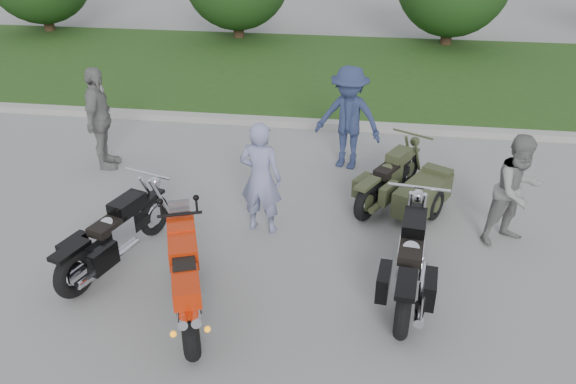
# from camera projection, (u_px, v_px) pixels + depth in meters

# --- Properties ---
(ground) EXTENTS (80.00, 80.00, 0.00)m
(ground) POSITION_uv_depth(u_px,v_px,m) (240.00, 295.00, 7.46)
(ground) COLOR gray
(ground) RESTS_ON ground
(curb) EXTENTS (60.00, 0.30, 0.15)m
(curb) POSITION_uv_depth(u_px,v_px,m) (297.00, 123.00, 12.63)
(curb) COLOR #A3A19A
(curb) RESTS_ON ground
(grass_strip) EXTENTS (60.00, 8.00, 0.14)m
(grass_strip) POSITION_uv_depth(u_px,v_px,m) (315.00, 70.00, 16.23)
(grass_strip) COLOR #35591E
(grass_strip) RESTS_ON ground
(sportbike_red) EXTENTS (0.91, 2.05, 1.01)m
(sportbike_red) POSITION_uv_depth(u_px,v_px,m) (186.00, 277.00, 6.83)
(sportbike_red) COLOR black
(sportbike_red) RESTS_ON ground
(cruiser_left) EXTENTS (0.85, 2.25, 0.89)m
(cruiser_left) POSITION_uv_depth(u_px,v_px,m) (112.00, 238.00, 7.83)
(cruiser_left) COLOR black
(cruiser_left) RESTS_ON ground
(cruiser_right) EXTENTS (0.52, 2.46, 0.95)m
(cruiser_right) POSITION_uv_depth(u_px,v_px,m) (410.00, 264.00, 7.25)
(cruiser_right) COLOR black
(cruiser_right) RESTS_ON ground
(cruiser_sidecar) EXTENTS (1.65, 2.03, 0.84)m
(cruiser_sidecar) POSITION_uv_depth(u_px,v_px,m) (408.00, 189.00, 9.23)
(cruiser_sidecar) COLOR black
(cruiser_sidecar) RESTS_ON ground
(person_stripe) EXTENTS (0.71, 0.52, 1.80)m
(person_stripe) POSITION_uv_depth(u_px,v_px,m) (261.00, 178.00, 8.45)
(person_stripe) COLOR #888EB9
(person_stripe) RESTS_ON ground
(person_grey) EXTENTS (1.05, 0.98, 1.73)m
(person_grey) POSITION_uv_depth(u_px,v_px,m) (517.00, 191.00, 8.20)
(person_grey) COLOR gray
(person_grey) RESTS_ON ground
(person_denim) EXTENTS (1.42, 1.05, 1.96)m
(person_denim) POSITION_uv_depth(u_px,v_px,m) (348.00, 118.00, 10.40)
(person_denim) COLOR navy
(person_denim) RESTS_ON ground
(person_back) EXTENTS (0.65, 1.20, 1.95)m
(person_back) POSITION_uv_depth(u_px,v_px,m) (100.00, 119.00, 10.40)
(person_back) COLOR gray
(person_back) RESTS_ON ground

